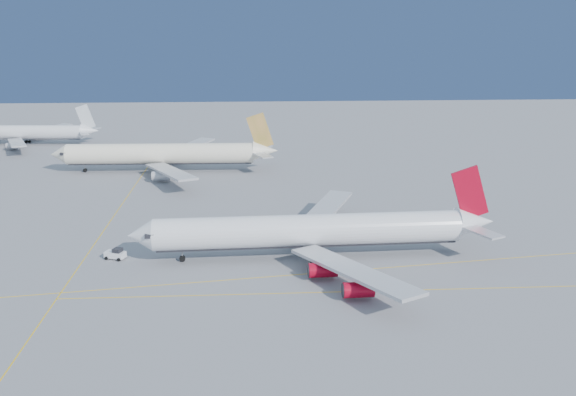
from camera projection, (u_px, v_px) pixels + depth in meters
The scene contains 6 objects.
ground at pixel (299, 262), 118.45m from camera, with size 500.00×500.00×0.00m, color slate.
taxiway_lines at pixel (220, 252), 123.69m from camera, with size 118.86×140.00×0.02m.
airliner_virgin at pixel (316, 231), 119.81m from camera, with size 69.21×62.18×17.08m.
airliner_etihad at pixel (166, 154), 189.07m from camera, with size 66.79×61.82×17.46m.
airliner_third at pixel (24, 132), 231.34m from camera, with size 54.81×50.47×14.70m.
pushback_tug at pixel (116, 254), 119.80m from camera, with size 4.19×3.31×2.12m.
Camera 1 is at (-8.73, -110.78, 42.74)m, focal length 40.00 mm.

